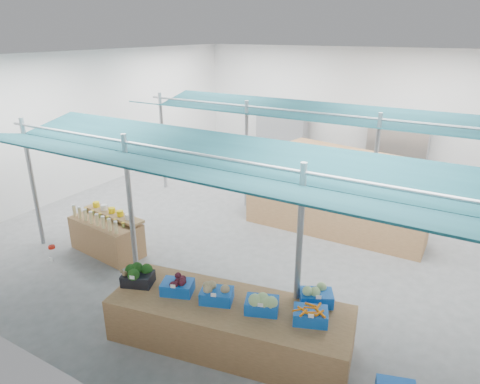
{
  "coord_description": "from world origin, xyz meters",
  "views": [
    {
      "loc": [
        4.66,
        -9.45,
        4.76
      ],
      "look_at": [
        0.03,
        -1.6,
        1.29
      ],
      "focal_mm": 32.0,
      "sensor_mm": 36.0,
      "label": 1
    }
  ],
  "objects": [
    {
      "name": "crate_extra",
      "position": [
        2.83,
        -3.99,
        0.89
      ],
      "size": [
        0.6,
        0.54,
        0.32
      ],
      "rotation": [
        0.0,
        0.0,
        0.47
      ],
      "color": "blue",
      "rests_on": "veg_counter"
    },
    {
      "name": "back_shelving_left",
      "position": [
        -2.5,
        6.0,
        1.0
      ],
      "size": [
        2.0,
        0.5,
        2.0
      ],
      "primitive_type": "cube",
      "color": "#B23F33",
      "rests_on": "floor"
    },
    {
      "name": "sparrow",
      "position": [
        -0.1,
        -5.15,
        0.99
      ],
      "size": [
        0.12,
        0.09,
        0.11
      ],
      "rotation": [
        0.0,
        0.0,
        0.37
      ],
      "color": "brown",
      "rests_on": "crate_broccoli"
    },
    {
      "name": "apple_heap_red",
      "position": [
        2.61,
        -0.03,
        1.1
      ],
      "size": [
        1.51,
        0.73,
        0.27
      ],
      "rotation": [
        0.0,
        0.0,
        0.02
      ],
      "color": "#997247",
      "rests_on": "fruit_counter"
    },
    {
      "name": "crate_celeriac",
      "position": [
        1.45,
        -4.73,
        0.89
      ],
      "size": [
        0.59,
        0.51,
        0.31
      ],
      "rotation": [
        0.0,
        0.0,
        0.37
      ],
      "color": "blue",
      "rests_on": "veg_counter"
    },
    {
      "name": "floor",
      "position": [
        0.0,
        0.0,
        0.0
      ],
      "size": [
        13.0,
        13.0,
        0.0
      ],
      "primitive_type": "plane",
      "color": "slate",
      "rests_on": "ground"
    },
    {
      "name": "crate_carrots",
      "position": [
        2.91,
        -4.46,
        0.85
      ],
      "size": [
        0.59,
        0.51,
        0.29
      ],
      "rotation": [
        0.0,
        0.0,
        0.37
      ],
      "color": "blue",
      "rests_on": "veg_counter"
    },
    {
      "name": "crate_broccoli",
      "position": [
        0.04,
        -5.0,
        0.9
      ],
      "size": [
        0.59,
        0.51,
        0.35
      ],
      "rotation": [
        0.0,
        0.0,
        0.37
      ],
      "color": "black",
      "rests_on": "veg_counter"
    },
    {
      "name": "fruit_counter",
      "position": [
        1.73,
        0.07,
        0.47
      ],
      "size": [
        4.37,
        1.08,
        0.93
      ],
      "primitive_type": "cube",
      "rotation": [
        0.0,
        0.0,
        0.01
      ],
      "color": "brown",
      "rests_on": "floor"
    },
    {
      "name": "crate_cabbage",
      "position": [
        2.18,
        -4.59,
        0.9
      ],
      "size": [
        0.59,
        0.51,
        0.35
      ],
      "rotation": [
        0.0,
        0.0,
        0.37
      ],
      "color": "blue",
      "rests_on": "veg_counter"
    },
    {
      "name": "pineapple",
      "position": [
        3.7,
        -0.02,
        1.12
      ],
      "size": [
        0.14,
        0.14,
        0.39
      ],
      "rotation": [
        0.0,
        0.0,
        0.02
      ],
      "color": "#8C6019",
      "rests_on": "fruit_counter"
    },
    {
      "name": "apple_heap_yellow",
      "position": [
        0.69,
        -0.05,
        1.1
      ],
      "size": [
        1.91,
        0.74,
        0.27
      ],
      "rotation": [
        0.0,
        0.0,
        0.02
      ],
      "color": "#997247",
      "rests_on": "fruit_counter"
    },
    {
      "name": "bottle_shelf",
      "position": [
        -2.33,
        -3.48,
        0.43
      ],
      "size": [
        1.81,
        1.23,
        1.05
      ],
      "rotation": [
        0.0,
        0.0,
        -0.11
      ],
      "color": "brown",
      "rests_on": "floor"
    },
    {
      "name": "veg_counter",
      "position": [
        1.66,
        -4.69,
        0.37
      ],
      "size": [
        3.99,
        1.96,
        0.74
      ],
      "primitive_type": "cube",
      "rotation": [
        0.0,
        0.0,
        0.19
      ],
      "color": "brown",
      "rests_on": "floor"
    },
    {
      "name": "pole_grid",
      "position": [
        0.75,
        -1.75,
        1.81
      ],
      "size": [
        10.0,
        4.6,
        3.0
      ],
      "color": "gray",
      "rests_on": "floor"
    },
    {
      "name": "far_counter",
      "position": [
        1.2,
        4.25,
        0.48
      ],
      "size": [
        5.47,
        2.07,
        0.97
      ],
      "primitive_type": "cube",
      "rotation": [
        0.0,
        0.0,
        -0.19
      ],
      "color": "brown",
      "rests_on": "floor"
    },
    {
      "name": "hall",
      "position": [
        0.0,
        1.44,
        2.65
      ],
      "size": [
        13.0,
        13.0,
        13.0
      ],
      "color": "silver",
      "rests_on": "ground"
    },
    {
      "name": "awnings",
      "position": [
        0.75,
        -1.75,
        2.78
      ],
      "size": [
        9.5,
        7.08,
        0.3
      ],
      "color": "#0B272F",
      "rests_on": "pole_grid"
    },
    {
      "name": "crate_beets",
      "position": [
        0.77,
        -4.86,
        0.88
      ],
      "size": [
        0.59,
        0.51,
        0.29
      ],
      "rotation": [
        0.0,
        0.0,
        0.37
      ],
      "color": "blue",
      "rests_on": "veg_counter"
    },
    {
      "name": "vendor_left",
      "position": [
        0.53,
        1.17,
        0.87
      ],
      "size": [
        0.64,
        0.42,
        1.74
      ],
      "primitive_type": "imported",
      "rotation": [
        0.0,
        0.0,
        3.15
      ],
      "color": "#18609C",
      "rests_on": "floor"
    },
    {
      "name": "vendor_right",
      "position": [
        2.33,
        1.17,
        0.87
      ],
      "size": [
        0.85,
        0.67,
        1.74
      ],
      "primitive_type": "imported",
      "rotation": [
        0.0,
        0.0,
        3.15
      ],
      "color": "maroon",
      "rests_on": "floor"
    },
    {
      "name": "back_shelving_right",
      "position": [
        2.0,
        6.0,
        1.0
      ],
      "size": [
        2.0,
        0.5,
        2.0
      ],
      "primitive_type": "cube",
      "color": "#B23F33",
      "rests_on": "floor"
    },
    {
      "name": "pole_ribbon",
      "position": [
        -1.73,
        -5.3,
        1.08
      ],
      "size": [
        0.12,
        0.12,
        0.28
      ],
      "color": "red",
      "rests_on": "pole_grid"
    }
  ]
}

